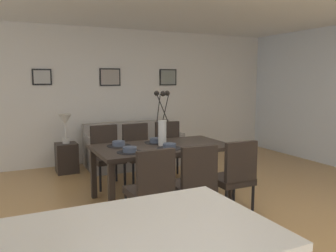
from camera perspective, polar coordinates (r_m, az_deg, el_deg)
ground_plane at (r=4.21m, az=3.88°, el=-14.99°), size 9.00×9.00×0.00m
back_wall_panel at (r=6.90m, az=-9.50°, el=4.98°), size 9.00×0.10×2.60m
dining_table at (r=4.65m, az=-0.95°, el=-4.15°), size 1.80×0.98×0.74m
dining_chair_near_left at (r=3.68m, az=-2.75°, el=-9.89°), size 0.45×0.45×0.92m
dining_chair_near_right at (r=5.36m, az=-10.16°, el=-4.35°), size 0.46×0.46×0.92m
dining_chair_far_left at (r=3.88m, az=4.43°, el=-8.97°), size 0.46×0.46×0.92m
dining_chair_far_right at (r=5.47m, az=-5.00°, el=-4.01°), size 0.45×0.45×0.92m
dining_chair_mid_left at (r=4.18m, az=11.02°, el=-7.83°), size 0.44×0.44×0.92m
dining_chair_mid_right at (r=5.71m, az=0.29°, el=-3.48°), size 0.47×0.47×0.92m
centerpiece_vase at (r=4.59m, az=-0.96°, el=0.22°), size 0.21×0.23×0.73m
placemat_near_left at (r=4.23m, az=-6.36°, el=-4.32°), size 0.32×0.32×0.01m
bowl_near_left at (r=4.23m, az=-6.37°, el=-3.82°), size 0.17×0.17×0.07m
placemat_near_right at (r=4.64m, az=-8.17°, el=-3.27°), size 0.32×0.32×0.01m
bowl_near_right at (r=4.64m, az=-8.18°, el=-2.81°), size 0.17×0.17×0.07m
placemat_far_left at (r=4.44m, az=0.24°, el=-3.71°), size 0.32×0.32×0.01m
bowl_far_left at (r=4.43m, az=0.24°, el=-3.23°), size 0.17×0.17×0.07m
placemat_far_right at (r=4.83m, az=-2.05°, el=-2.76°), size 0.32×0.32×0.01m
bowl_far_right at (r=4.82m, az=-2.05°, el=-2.33°), size 0.17×0.17×0.07m
sofa at (r=6.57m, az=-5.83°, el=-4.08°), size 1.74×0.84×0.80m
side_table at (r=6.28m, az=-16.46°, el=-5.09°), size 0.36×0.36×0.52m
table_lamp at (r=6.18m, az=-16.69°, el=0.64°), size 0.22×0.22×0.51m
framed_picture_left at (r=6.58m, az=-20.19°, el=7.65°), size 0.33×0.03×0.29m
framed_picture_center at (r=6.82m, az=-9.59°, el=8.00°), size 0.41×0.03×0.34m
framed_picture_right at (r=7.27m, az=0.01°, el=8.09°), size 0.38×0.03×0.34m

